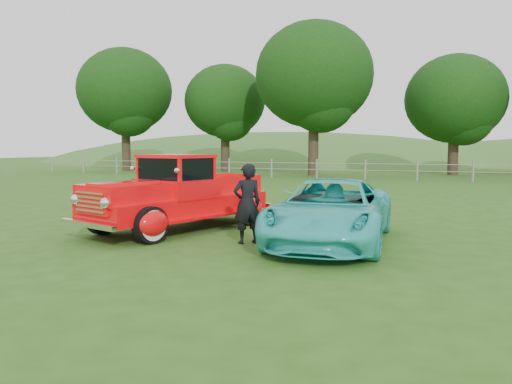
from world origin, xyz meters
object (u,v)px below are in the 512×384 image
(tree_far_west, at_px, (125,91))
(red_pickup, at_px, (178,196))
(tree_mid_west, at_px, (225,101))
(tree_near_west, at_px, (314,75))
(tree_near_east, at_px, (455,99))
(man, at_px, (247,204))
(teal_sedan, at_px, (331,212))

(tree_far_west, distance_m, red_pickup, 31.17)
(tree_mid_west, distance_m, tree_near_west, 8.63)
(tree_near_east, xyz_separation_m, man, (-4.17, -28.26, -4.44))
(tree_near_west, xyz_separation_m, tree_near_east, (9.00, 4.00, -1.55))
(tree_near_west, bearing_deg, teal_sedan, -74.84)
(tree_far_west, xyz_separation_m, red_pickup, (18.69, -24.29, -5.69))
(tree_near_east, bearing_deg, man, -98.40)
(tree_near_east, bearing_deg, tree_mid_west, -176.63)
(red_pickup, distance_m, teal_sedan, 3.74)
(tree_far_west, bearing_deg, tree_near_east, 6.84)
(tree_near_east, bearing_deg, tree_near_west, -156.04)
(tree_far_west, height_order, teal_sedan, tree_far_west)
(tree_far_west, relative_size, tree_near_west, 0.95)
(teal_sedan, height_order, man, man)
(tree_mid_west, relative_size, red_pickup, 1.60)
(tree_near_east, height_order, man, tree_near_east)
(tree_far_west, height_order, red_pickup, tree_far_west)
(tree_mid_west, bearing_deg, man, -64.80)
(red_pickup, relative_size, man, 3.26)
(tree_near_west, xyz_separation_m, red_pickup, (2.69, -23.29, -6.00))
(tree_mid_west, height_order, tree_near_east, tree_mid_west)
(tree_near_west, distance_m, tree_near_east, 9.97)
(tree_far_west, xyz_separation_m, tree_near_east, (25.00, 3.00, -1.24))
(tree_mid_west, xyz_separation_m, teal_sedan, (14.41, -26.64, -4.90))
(tree_far_west, relative_size, tree_mid_west, 1.17)
(tree_near_west, height_order, tree_near_east, tree_near_west)
(tree_near_east, bearing_deg, red_pickup, -103.02)
(teal_sedan, relative_size, man, 2.88)
(tree_far_west, height_order, tree_near_west, tree_near_west)
(tree_mid_west, height_order, tree_near_west, tree_near_west)
(teal_sedan, bearing_deg, red_pickup, 171.59)
(tree_near_west, bearing_deg, man, -78.75)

